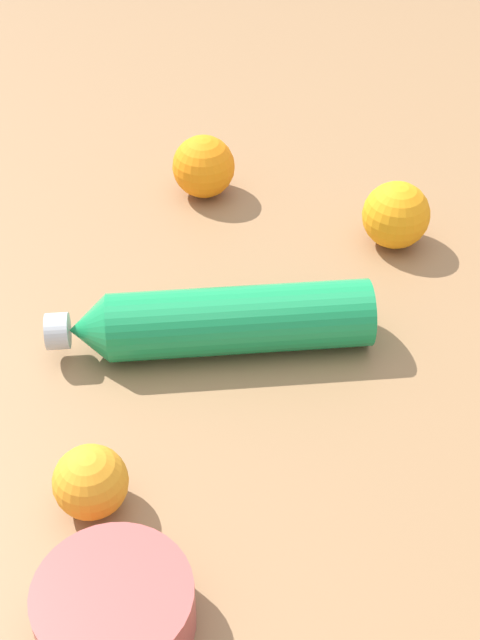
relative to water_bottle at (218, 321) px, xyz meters
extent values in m
plane|color=olive|center=(0.03, 0.03, -0.03)|extent=(2.40, 2.40, 0.00)
cylinder|color=#198C4C|center=(0.02, 0.02, 0.00)|extent=(0.24, 0.23, 0.07)
cone|color=#198C4C|center=(-0.09, -0.09, 0.00)|extent=(0.07, 0.08, 0.07)
cylinder|color=#B2B7BF|center=(-0.11, -0.11, 0.00)|extent=(0.04, 0.04, 0.04)
sphere|color=orange|center=(-0.19, 0.21, 0.00)|extent=(0.08, 0.08, 0.08)
sphere|color=orange|center=(0.04, -0.22, 0.00)|extent=(0.06, 0.06, 0.06)
sphere|color=orange|center=(0.05, 0.26, 0.00)|extent=(0.08, 0.08, 0.08)
cylinder|color=#B24C47|center=(0.13, -0.28, -0.01)|extent=(0.12, 0.12, 0.04)
camera|label=1|loc=(0.41, -0.49, 0.57)|focal=49.02mm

